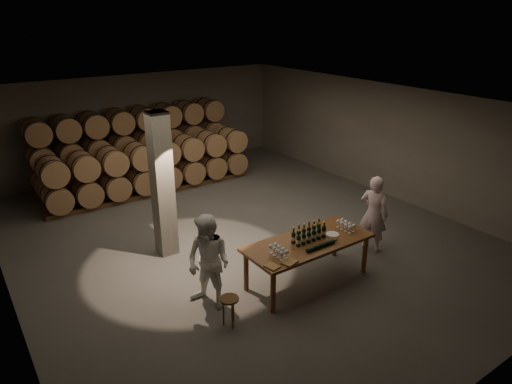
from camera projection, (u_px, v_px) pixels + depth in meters
room at (162, 186)px, 9.71m from camera, size 12.00×12.00×12.00m
tasting_table at (308, 246)px, 8.92m from camera, size 2.60×1.10×0.90m
barrel_stack_back at (133, 143)px, 14.32m from camera, size 6.26×0.95×2.31m
barrel_stack_front at (152, 166)px, 13.40m from camera, size 6.26×0.95×1.57m
bottle_cluster at (309, 234)px, 8.86m from camera, size 0.74×0.24×0.35m
lying_bottles at (321, 246)px, 8.61m from camera, size 0.78×0.08×0.08m
glass_cluster_left at (279, 249)px, 8.30m from camera, size 0.20×0.42×0.18m
glass_cluster_right at (346, 224)px, 9.30m from camera, size 0.20×0.42×0.17m
plate at (332, 234)px, 9.12m from camera, size 0.27×0.27×0.02m
notebook_near at (290, 262)px, 8.10m from camera, size 0.31×0.28×0.03m
notebook_corner at (272, 266)px, 7.98m from camera, size 0.24×0.28×0.02m
pen at (293, 261)px, 8.16m from camera, size 0.13×0.01×0.01m
stool at (229, 303)px, 7.76m from camera, size 0.33×0.33×0.54m
person_man at (374, 214)px, 10.10m from camera, size 0.62×0.75×1.77m
person_woman at (209, 262)px, 8.12m from camera, size 0.97×1.07×1.80m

